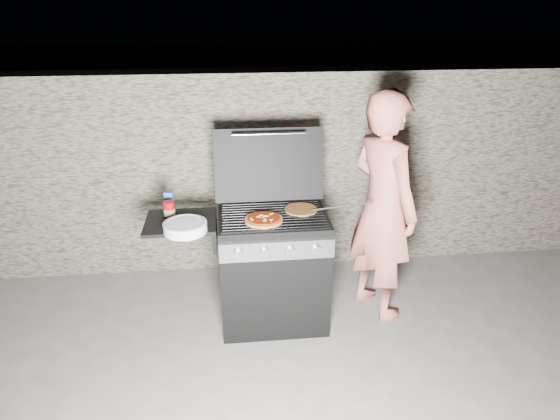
{
  "coord_description": "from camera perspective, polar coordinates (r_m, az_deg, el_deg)",
  "views": [
    {
      "loc": [
        -0.31,
        -3.31,
        2.39
      ],
      "look_at": [
        0.05,
        0.0,
        0.95
      ],
      "focal_mm": 32.0,
      "sensor_mm": 36.0,
      "label": 1
    }
  ],
  "objects": [
    {
      "name": "pizza_topped",
      "position": [
        3.54,
        -1.88,
        -1.05
      ],
      "size": [
        0.28,
        0.28,
        0.03
      ],
      "primitive_type": null,
      "rotation": [
        0.0,
        0.0,
        -0.02
      ],
      "color": "#C48A3C",
      "rests_on": "gas_grill"
    },
    {
      "name": "person",
      "position": [
        3.88,
        11.66,
        0.32
      ],
      "size": [
        0.66,
        0.77,
        1.8
      ],
      "primitive_type": "imported",
      "rotation": [
        0.0,
        0.0,
        1.99
      ],
      "color": "#BD6356",
      "rests_on": "ground"
    },
    {
      "name": "ground",
      "position": [
        4.09,
        -0.71,
        -12.32
      ],
      "size": [
        50.0,
        50.0,
        0.0
      ],
      "primitive_type": "plane",
      "color": "#5B564F"
    },
    {
      "name": "blue_carton",
      "position": [
        3.82,
        -12.56,
        1.05
      ],
      "size": [
        0.07,
        0.05,
        0.14
      ],
      "primitive_type": "cube",
      "rotation": [
        0.0,
        0.0,
        -0.19
      ],
      "color": "#2C55B5",
      "rests_on": "gas_grill"
    },
    {
      "name": "gas_grill",
      "position": [
        3.83,
        -4.5,
        -6.99
      ],
      "size": [
        1.34,
        0.79,
        0.91
      ],
      "primitive_type": null,
      "color": "black",
      "rests_on": "ground"
    },
    {
      "name": "pizza_plain",
      "position": [
        3.72,
        2.41,
        0.06
      ],
      "size": [
        0.32,
        0.32,
        0.01
      ],
      "primitive_type": "cylinder",
      "rotation": [
        0.0,
        0.0,
        0.37
      ],
      "color": "#B57C35",
      "rests_on": "gas_grill"
    },
    {
      "name": "stone_wall",
      "position": [
        4.62,
        -2.03,
        4.57
      ],
      "size": [
        8.0,
        0.35,
        1.8
      ],
      "primitive_type": "cube",
      "color": "gray",
      "rests_on": "ground"
    },
    {
      "name": "plate_stack",
      "position": [
        3.45,
        -10.77,
        -1.93
      ],
      "size": [
        0.38,
        0.38,
        0.07
      ],
      "primitive_type": "cylinder",
      "rotation": [
        0.0,
        0.0,
        -0.33
      ],
      "color": "silver",
      "rests_on": "gas_grill"
    },
    {
      "name": "sauce_jar",
      "position": [
        3.68,
        -12.55,
        0.05
      ],
      "size": [
        0.1,
        0.1,
        0.12
      ],
      "primitive_type": "cylinder",
      "rotation": [
        0.0,
        0.0,
        0.39
      ],
      "color": "maroon",
      "rests_on": "gas_grill"
    },
    {
      "name": "tongs",
      "position": [
        3.69,
        6.71,
        0.45
      ],
      "size": [
        0.49,
        0.1,
        0.1
      ],
      "primitive_type": "cylinder",
      "rotation": [
        0.0,
        1.4,
        -0.18
      ],
      "color": "black",
      "rests_on": "gas_grill"
    }
  ]
}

